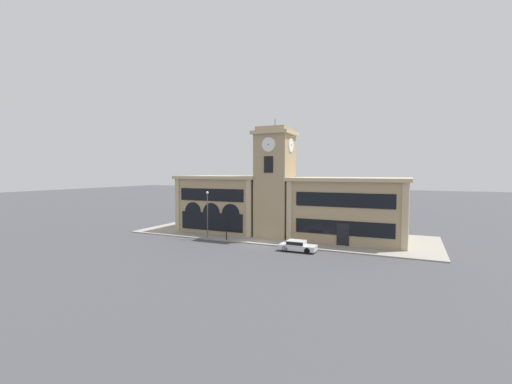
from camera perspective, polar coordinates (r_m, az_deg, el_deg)
name	(u,v)px	position (r m, az deg, el deg)	size (l,w,h in m)	color
ground_plane	(258,245)	(43.66, 0.34, -8.78)	(300.00, 300.00, 0.00)	#424247
sidewalk_kerb	(279,234)	(50.29, 3.81, -7.08)	(42.48, 14.67, 0.15)	gray
clock_tower	(275,182)	(47.97, 3.16, 1.60)	(5.30, 5.30, 16.55)	tan
town_hall_left_wing	(227,203)	(54.15, -4.88, -1.81)	(13.55, 9.95, 8.59)	tan
town_hall_right_wing	(350,209)	(47.79, 15.32, -2.70)	(15.34, 9.95, 8.42)	tan
parked_car_near	(297,246)	(40.29, 6.92, -8.86)	(4.27, 1.79, 1.26)	silver
street_lamp	(207,208)	(47.00, -8.10, -2.65)	(0.36, 0.36, 6.40)	#4C4C51
bollard	(226,236)	(46.07, -4.94, -7.30)	(0.18, 0.18, 1.06)	black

